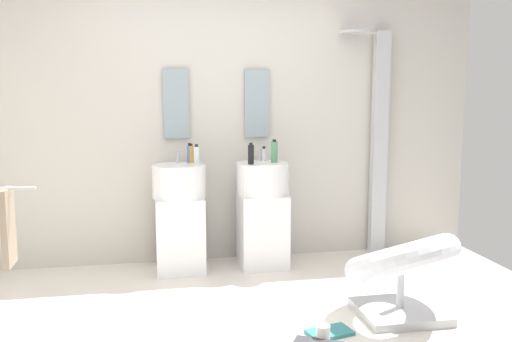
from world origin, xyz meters
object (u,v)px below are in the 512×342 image
Objects in this scene: towel_rack at (4,231)px; magazine_teal at (330,332)px; soap_bottle_amber at (191,154)px; soap_bottle_black at (251,154)px; soap_bottle_green at (274,152)px; soap_bottle_clear at (197,155)px; soap_bottle_white at (264,154)px; lounge_chair at (401,266)px; coffee_mug at (323,333)px; soap_bottle_blue at (189,154)px; pedestal_sink_right at (263,212)px; pedestal_sink_left at (180,216)px; shower_column at (378,138)px.

magazine_teal is (2.00, -0.55, -0.61)m from towel_rack.
magazine_teal is at bearing -64.85° from soap_bottle_amber.
soap_bottle_green is (0.22, 0.09, 0.01)m from soap_bottle_black.
soap_bottle_white is at bearing 15.62° from soap_bottle_clear.
lounge_chair is at bearing 7.11° from magazine_teal.
soap_bottle_amber is (-0.73, 1.55, 0.96)m from magazine_teal.
soap_bottle_white is (-0.66, 1.38, 0.61)m from lounge_chair.
coffee_mug is 2.00m from soap_bottle_blue.
coffee_mug is 1.80m from soap_bottle_green.
coffee_mug is 0.55× the size of soap_bottle_black.
soap_bottle_amber is at bearing 170.03° from pedestal_sink_right.
coffee_mug is 1.86m from soap_bottle_clear.
soap_bottle_clear is (0.05, -0.15, 0.00)m from soap_bottle_blue.
towel_rack is 1.65m from soap_bottle_amber.
soap_bottle_black is at bearing -7.13° from pedestal_sink_left.
soap_bottle_blue is 0.93× the size of soap_bottle_black.
towel_rack reaches higher than coffee_mug.
magazine_teal is (-0.56, -0.20, -0.33)m from lounge_chair.
magazine_teal is at bearing -59.77° from pedestal_sink_left.
towel_rack is 4.81× the size of soap_bottle_green.
towel_rack is 5.66× the size of soap_bottle_blue.
soap_bottle_blue is at bearing 168.93° from pedestal_sink_right.
towel_rack is at bearing -146.63° from soap_bottle_clear.
coffee_mug is at bearing -67.75° from soap_bottle_blue.
magazine_teal is 1.70m from soap_bottle_black.
lounge_chair is 0.68m from magazine_teal.
towel_rack is at bearing -159.81° from shower_column.
pedestal_sink_right is 0.53m from soap_bottle_green.
soap_bottle_amber is (0.11, 0.10, 0.51)m from pedestal_sink_left.
pedestal_sink_left is 1.00× the size of pedestal_sink_right.
pedestal_sink_left is 7.94× the size of soap_bottle_white.
shower_column is 1.74m from soap_bottle_amber.
soap_bottle_clear reaches higher than lounge_chair.
towel_rack is at bearing -142.32° from pedestal_sink_left.
pedestal_sink_left is 0.49× the size of shower_column.
soap_bottle_clear reaches higher than towel_rack.
towel_rack is 9.48× the size of coffee_mug.
soap_bottle_amber is (-1.29, 1.35, 0.63)m from lounge_chair.
magazine_teal is at bearing -121.21° from shower_column.
coffee_mug is at bearing -63.18° from pedestal_sink_left.
soap_bottle_black is (-0.25, 1.37, 0.97)m from magazine_teal.
soap_bottle_amber reaches higher than pedestal_sink_right.
pedestal_sink_left is at bearing -169.88° from soap_bottle_white.
lounge_chair is 2.60m from towel_rack.
soap_bottle_green reaches higher than pedestal_sink_right.
pedestal_sink_right is at bearing -172.88° from soap_bottle_green.
soap_bottle_amber is at bearing 102.82° from soap_bottle_clear.
soap_bottle_green reaches higher than soap_bottle_amber.
soap_bottle_black is (0.60, -0.07, 0.52)m from pedestal_sink_left.
soap_bottle_amber reaches higher than lounge_chair.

